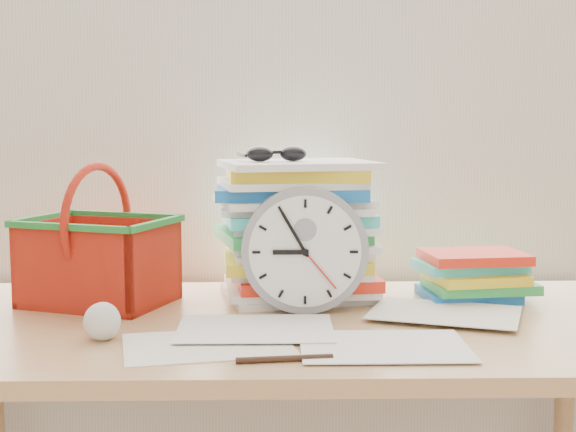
{
  "coord_description": "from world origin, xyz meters",
  "views": [
    {
      "loc": [
        -0.02,
        0.14,
        1.12
      ],
      "look_at": [
        0.01,
        1.6,
        0.94
      ],
      "focal_mm": 50.0,
      "sensor_mm": 36.0,
      "label": 1
    }
  ],
  "objects_px": {
    "paper_stack": "(298,229)",
    "basket": "(98,235)",
    "desk": "(283,358)",
    "clock": "(305,250)",
    "book_stack": "(474,276)"
  },
  "relations": [
    {
      "from": "paper_stack",
      "to": "book_stack",
      "type": "bearing_deg",
      "value": -5.73
    },
    {
      "from": "clock",
      "to": "book_stack",
      "type": "height_order",
      "value": "clock"
    },
    {
      "from": "paper_stack",
      "to": "basket",
      "type": "distance_m",
      "value": 0.41
    },
    {
      "from": "clock",
      "to": "basket",
      "type": "distance_m",
      "value": 0.42
    },
    {
      "from": "desk",
      "to": "basket",
      "type": "height_order",
      "value": "basket"
    },
    {
      "from": "clock",
      "to": "basket",
      "type": "height_order",
      "value": "basket"
    },
    {
      "from": "desk",
      "to": "clock",
      "type": "height_order",
      "value": "clock"
    },
    {
      "from": "desk",
      "to": "book_stack",
      "type": "xyz_separation_m",
      "value": [
        0.4,
        0.16,
        0.12
      ]
    },
    {
      "from": "book_stack",
      "to": "basket",
      "type": "height_order",
      "value": "basket"
    },
    {
      "from": "book_stack",
      "to": "basket",
      "type": "xyz_separation_m",
      "value": [
        -0.77,
        -0.02,
        0.09
      ]
    },
    {
      "from": "desk",
      "to": "basket",
      "type": "relative_size",
      "value": 5.04
    },
    {
      "from": "paper_stack",
      "to": "basket",
      "type": "relative_size",
      "value": 1.17
    },
    {
      "from": "desk",
      "to": "paper_stack",
      "type": "relative_size",
      "value": 4.3
    },
    {
      "from": "paper_stack",
      "to": "book_stack",
      "type": "height_order",
      "value": "paper_stack"
    },
    {
      "from": "paper_stack",
      "to": "clock",
      "type": "height_order",
      "value": "paper_stack"
    }
  ]
}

